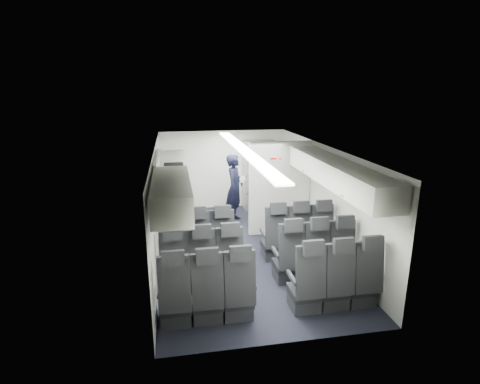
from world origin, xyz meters
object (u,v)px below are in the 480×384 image
object	(u,v)px
boarding_door	(162,190)
seat_row_front	(249,242)
galley_unit	(259,175)
seat_row_mid	(259,263)
seat_row_rear	(273,290)
flight_attendant	(235,188)
carry_on_bag	(174,169)

from	to	relation	value
boarding_door	seat_row_front	bearing A→B (deg)	-51.84
seat_row_front	galley_unit	bearing A→B (deg)	73.72
seat_row_front	seat_row_mid	bearing A→B (deg)	-90.00
seat_row_mid	galley_unit	xyz separation A→B (m)	(0.95, 4.15, 0.55)
galley_unit	seat_row_rear	bearing A→B (deg)	-100.65
seat_row_front	flight_attendant	xyz separation A→B (m)	(0.12, 2.33, 0.45)
seat_row_rear	galley_unit	distance (m)	5.17
seat_row_rear	flight_attendant	distance (m)	4.15
boarding_door	seat_row_mid	bearing A→B (deg)	-61.23
seat_row_mid	flight_attendant	size ratio (longest dim) A/B	1.95
seat_row_rear	boarding_door	distance (m)	4.25
seat_row_rear	boarding_door	size ratio (longest dim) A/B	1.79
galley_unit	boarding_door	size ratio (longest dim) A/B	1.02
seat_row_mid	galley_unit	world-z (taller)	galley_unit
seat_row_front	boarding_door	distance (m)	2.71
seat_row_rear	flight_attendant	xyz separation A→B (m)	(0.12, 4.13, 0.45)
seat_row_front	seat_row_mid	world-z (taller)	same
galley_unit	boarding_door	world-z (taller)	galley_unit
galley_unit	flight_attendant	world-z (taller)	galley_unit
seat_row_mid	flight_attendant	distance (m)	3.26
seat_row_front	boarding_door	xyz separation A→B (m)	(-1.64, 2.09, 0.55)
galley_unit	carry_on_bag	xyz separation A→B (m)	(-2.30, -2.69, 0.82)
seat_row_mid	carry_on_bag	world-z (taller)	carry_on_bag
seat_row_front	carry_on_bag	xyz separation A→B (m)	(-1.35, 0.57, 1.37)
boarding_door	carry_on_bag	size ratio (longest dim) A/B	5.10
seat_row_rear	carry_on_bag	world-z (taller)	carry_on_bag
seat_row_front	seat_row_mid	size ratio (longest dim) A/B	1.00
seat_row_front	seat_row_mid	xyz separation A→B (m)	(0.00, -0.90, 0.00)
seat_row_rear	galley_unit	world-z (taller)	galley_unit
seat_row_front	boarding_door	world-z (taller)	boarding_door
carry_on_bag	seat_row_front	bearing A→B (deg)	-22.57
carry_on_bag	galley_unit	bearing A→B (deg)	49.53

